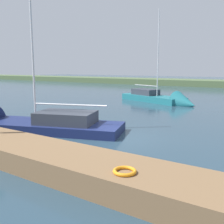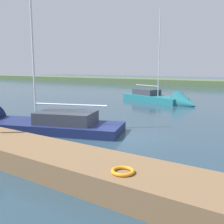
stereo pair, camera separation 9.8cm
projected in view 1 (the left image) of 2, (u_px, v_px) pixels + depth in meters
ground_plane at (116, 138)px, 13.80m from camera, size 200.00×200.00×0.00m
dock_pier at (44, 157)px, 9.70m from camera, size 23.56×2.24×0.75m
life_ring_buoy at (125, 171)px, 7.27m from camera, size 0.66×0.66×0.10m
sailboat_far_right at (163, 101)px, 27.58m from camera, size 9.56×5.50×10.65m
sailboat_behind_pier at (20, 126)px, 15.83m from camera, size 10.71×5.92×11.71m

